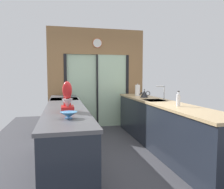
{
  "coord_description": "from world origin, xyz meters",
  "views": [
    {
      "loc": [
        -0.96,
        -3.49,
        1.41
      ],
      "look_at": [
        0.02,
        0.69,
        1.04
      ],
      "focal_mm": 34.47,
      "sensor_mm": 36.0,
      "label": 1
    }
  ],
  "objects": [
    {
      "name": "back_wall_unit",
      "position": [
        0.0,
        2.4,
        1.52
      ],
      "size": [
        2.64,
        0.12,
        2.7
      ],
      "color": "olive",
      "rests_on": "ground_plane"
    },
    {
      "name": "mixing_bowl",
      "position": [
        -0.89,
        -0.98,
        0.96
      ],
      "size": [
        0.2,
        0.2,
        0.08
      ],
      "color": "teal",
      "rests_on": "left_counter_run"
    },
    {
      "name": "left_counter_run",
      "position": [
        -0.91,
        0.13,
        0.47
      ],
      "size": [
        0.62,
        3.8,
        0.92
      ],
      "color": "#1E232D",
      "rests_on": "ground_plane"
    },
    {
      "name": "kettle",
      "position": [
        0.89,
        1.13,
        1.0
      ],
      "size": [
        0.27,
        0.19,
        0.19
      ],
      "color": "black",
      "rests_on": "right_counter_run"
    },
    {
      "name": "oven_range",
      "position": [
        -0.91,
        1.25,
        0.46
      ],
      "size": [
        0.6,
        0.6,
        0.92
      ],
      "color": "#B7BABC",
      "rests_on": "ground_plane"
    },
    {
      "name": "soap_bottle",
      "position": [
        0.89,
        -0.35,
        1.03
      ],
      "size": [
        0.06,
        0.06,
        0.25
      ],
      "color": "silver",
      "rests_on": "right_counter_run"
    },
    {
      "name": "paper_towel_roll",
      "position": [
        0.89,
        1.59,
        1.06
      ],
      "size": [
        0.14,
        0.14,
        0.3
      ],
      "color": "#B7BABC",
      "rests_on": "right_counter_run"
    },
    {
      "name": "sink_faucet",
      "position": [
        1.06,
        0.55,
        1.11
      ],
      "size": [
        0.19,
        0.02,
        0.3
      ],
      "color": "#B7BABC",
      "rests_on": "right_counter_run"
    },
    {
      "name": "knife_block",
      "position": [
        -0.89,
        1.8,
        1.02
      ],
      "size": [
        0.08,
        0.14,
        0.27
      ],
      "color": "black",
      "rests_on": "left_counter_run"
    },
    {
      "name": "stand_mixer",
      "position": [
        -0.89,
        -0.51,
        1.08
      ],
      "size": [
        0.17,
        0.27,
        0.42
      ],
      "color": "red",
      "rests_on": "left_counter_run"
    },
    {
      "name": "right_counter_run",
      "position": [
        0.91,
        0.3,
        0.46
      ],
      "size": [
        0.62,
        3.8,
        0.92
      ],
      "color": "#1E232D",
      "rests_on": "ground_plane"
    },
    {
      "name": "ground_plane",
      "position": [
        0.0,
        0.6,
        -0.01
      ],
      "size": [
        5.04,
        7.6,
        0.02
      ],
      "primitive_type": "cube",
      "color": "#38383D"
    }
  ]
}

